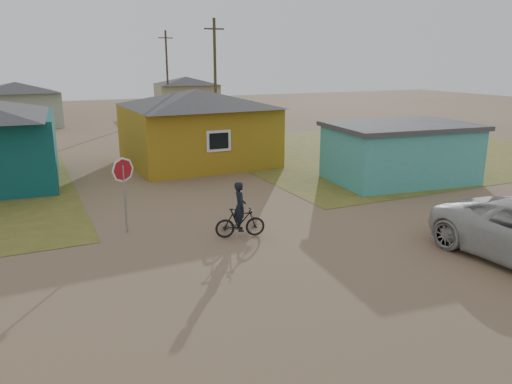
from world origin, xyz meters
The scene contains 10 objects.
ground centered at (0.00, 0.00, 0.00)m, with size 120.00×120.00×0.00m, color #7E6449.
grass_ne centered at (14.00, 13.00, 0.01)m, with size 20.00×18.00×0.00m, color olive.
house_yellow centered at (2.50, 14.00, 2.00)m, with size 7.72×6.76×3.90m.
shed_turquoise centered at (9.50, 6.50, 1.31)m, with size 6.71×4.93×2.60m.
house_pale_west centered at (-6.00, 34.00, 1.86)m, with size 7.04×6.15×3.60m.
house_beige_east centered at (10.00, 40.00, 1.86)m, with size 6.95×6.05×3.60m.
utility_pole_near centered at (6.50, 22.00, 4.14)m, with size 1.40×0.20×8.00m.
utility_pole_far centered at (7.50, 38.00, 4.14)m, with size 1.40×0.20×8.00m.
stop_sign centered at (-3.08, 4.62, 1.80)m, with size 0.80×0.08×2.45m.
cyclist centered at (0.04, 2.71, 0.64)m, with size 1.62×0.77×1.77m.
Camera 1 is at (-5.72, -10.80, 5.38)m, focal length 35.00 mm.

